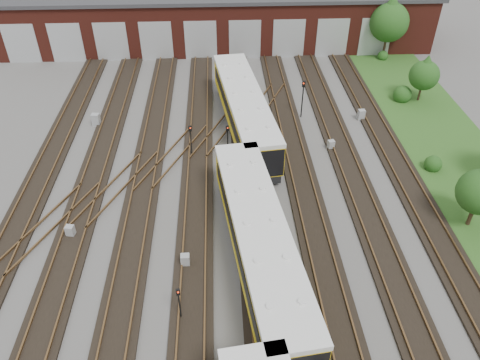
{
  "coord_description": "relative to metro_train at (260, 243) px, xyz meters",
  "views": [
    {
      "loc": [
        -0.13,
        -17.74,
        21.82
      ],
      "look_at": [
        1.16,
        8.06,
        2.0
      ],
      "focal_mm": 35.0,
      "sensor_mm": 36.0,
      "label": 1
    }
  ],
  "objects": [
    {
      "name": "ground",
      "position": [
        -2.0,
        -1.78,
        -2.09
      ],
      "size": [
        120.0,
        120.0,
        0.0
      ],
      "primitive_type": "plane",
      "color": "#474442",
      "rests_on": "ground"
    },
    {
      "name": "track_network",
      "position": [
        -2.17,
        -1.19,
        -1.98
      ],
      "size": [
        30.4,
        70.0,
        0.33
      ],
      "color": "black",
      "rests_on": "ground"
    },
    {
      "name": "maintenance_shed",
      "position": [
        -2.01,
        38.2,
        1.11
      ],
      "size": [
        51.0,
        12.5,
        6.35
      ],
      "color": "#581E16",
      "rests_on": "ground"
    },
    {
      "name": "grass_verge",
      "position": [
        17.0,
        8.22,
        -2.07
      ],
      "size": [
        8.0,
        55.0,
        0.05
      ],
      "primitive_type": "cube",
      "color": "#264F1A",
      "rests_on": "ground"
    },
    {
      "name": "metro_train",
      "position": [
        0.0,
        0.0,
        0.0
      ],
      "size": [
        5.06,
        48.87,
        3.44
      ],
      "rotation": [
        0.0,
        0.0,
        0.13
      ],
      "color": "black",
      "rests_on": "ground"
    },
    {
      "name": "signal_mast_0",
      "position": [
        -4.59,
        -3.53,
        -0.5
      ],
      "size": [
        0.23,
        0.22,
        2.46
      ],
      "rotation": [
        0.0,
        0.0,
        0.18
      ],
      "color": "black",
      "rests_on": "ground"
    },
    {
      "name": "signal_mast_1",
      "position": [
        -4.5,
        12.39,
        -0.28
      ],
      "size": [
        0.27,
        0.26,
        2.82
      ],
      "rotation": [
        0.0,
        0.0,
        0.35
      ],
      "color": "black",
      "rests_on": "ground"
    },
    {
      "name": "signal_mast_2",
      "position": [
        -1.55,
        11.85,
        -0.14
      ],
      "size": [
        0.25,
        0.24,
        3.07
      ],
      "rotation": [
        0.0,
        0.0,
        0.24
      ],
      "color": "black",
      "rests_on": "ground"
    },
    {
      "name": "signal_mast_3",
      "position": [
        5.43,
        18.25,
        0.22
      ],
      "size": [
        0.32,
        0.3,
        3.62
      ],
      "rotation": [
        0.0,
        0.0,
        -0.33
      ],
      "color": "black",
      "rests_on": "ground"
    },
    {
      "name": "relay_cabinet_0",
      "position": [
        -12.17,
        3.33,
        -1.65
      ],
      "size": [
        0.6,
        0.53,
        0.89
      ],
      "primitive_type": "cube",
      "rotation": [
        0.0,
        0.0,
        -0.18
      ],
      "color": "#989A9D",
      "rests_on": "ground"
    },
    {
      "name": "relay_cabinet_1",
      "position": [
        -13.26,
        17.73,
        -1.53
      ],
      "size": [
        0.72,
        0.62,
        1.11
      ],
      "primitive_type": "cube",
      "rotation": [
        0.0,
        0.0,
        -0.1
      ],
      "color": "#989A9D",
      "rests_on": "ground"
    },
    {
      "name": "relay_cabinet_2",
      "position": [
        -4.5,
        0.36,
        -1.64
      ],
      "size": [
        0.55,
        0.46,
        0.9
      ],
      "primitive_type": "cube",
      "rotation": [
        0.0,
        0.0,
        0.02
      ],
      "color": "#989A9D",
      "rests_on": "ground"
    },
    {
      "name": "relay_cabinet_3",
      "position": [
        7.08,
        12.75,
        -1.66
      ],
      "size": [
        0.6,
        0.54,
        0.86
      ],
      "primitive_type": "cube",
      "rotation": [
        0.0,
        0.0,
        0.25
      ],
      "color": "#989A9D",
      "rests_on": "ground"
    },
    {
      "name": "relay_cabinet_4",
      "position": [
        10.86,
        17.53,
        -1.6
      ],
      "size": [
        0.62,
        0.53,
        0.98
      ],
      "primitive_type": "cube",
      "rotation": [
        0.0,
        0.0,
        0.07
      ],
      "color": "#989A9D",
      "rests_on": "ground"
    },
    {
      "name": "tree_0",
      "position": [
        17.12,
        31.68,
        2.5
      ],
      "size": [
        4.31,
        4.31,
        7.14
      ],
      "color": "#362518",
      "rests_on": "ground"
    },
    {
      "name": "tree_1",
      "position": [
        17.46,
        20.91,
        0.92
      ],
      "size": [
        2.83,
        2.83,
        4.69
      ],
      "color": "#362518",
      "rests_on": "ground"
    },
    {
      "name": "bush_0",
      "position": [
        14.52,
        9.58,
        -1.41
      ],
      "size": [
        1.36,
        1.36,
        1.36
      ],
      "primitive_type": "sphere",
      "color": "#194112",
      "rests_on": "ground"
    },
    {
      "name": "bush_1",
      "position": [
        15.81,
        21.02,
        -1.21
      ],
      "size": [
        1.76,
        1.76,
        1.76
      ],
      "primitive_type": "sphere",
      "color": "#194112",
      "rests_on": "ground"
    },
    {
      "name": "bush_2",
      "position": [
        16.89,
        31.04,
        -1.49
      ],
      "size": [
        1.19,
        1.19,
        1.19
      ],
      "primitive_type": "sphere",
      "color": "#194112",
      "rests_on": "ground"
    }
  ]
}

